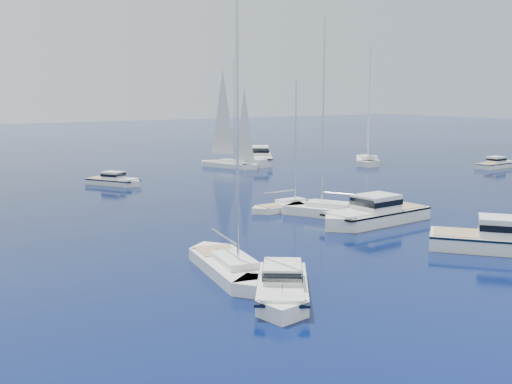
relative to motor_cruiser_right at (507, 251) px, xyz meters
The scene contains 12 objects.
ground 11.09m from the motor_cruiser_right, 147.72° to the right, with size 400.00×400.00×0.00m, color navy.
motor_cruiser_right is the anchor object (origin of this frame).
motor_cruiser_left 17.84m from the motor_cruiser_right, behind, with size 2.58×8.42×2.21m, color white, non-canonical shape.
motor_cruiser_centre 11.37m from the motor_cruiser_right, 94.47° to the left, with size 3.41×11.13×2.92m, color white, non-canonical shape.
motor_cruiser_far_r 48.82m from the motor_cruiser_right, 35.20° to the left, with size 2.35×7.67×2.01m, color white, non-canonical shape.
motor_cruiser_distant 53.40m from the motor_cruiser_right, 73.21° to the left, with size 3.80×12.42×3.26m, color white, non-canonical shape.
motor_cruiser_horizon 43.98m from the motor_cruiser_right, 103.47° to the left, with size 2.26×7.40×1.94m, color silver, non-canonical shape.
sailboat_fore 18.70m from the motor_cruiser_right, 161.19° to the left, with size 2.84×10.92×16.05m, color white, non-canonical shape.
sailboat_mid_r 15.39m from the motor_cruiser_right, 95.87° to the left, with size 3.02×11.63×17.10m, color white, non-canonical shape.
sailboat_centre 20.04m from the motor_cruiser_right, 98.91° to the left, with size 2.11×8.12×11.94m, color white, non-canonical shape.
sailboat_sails_r 50.43m from the motor_cruiser_right, 79.47° to the left, with size 2.73×10.48×15.41m, color white, non-canonical shape.
sailboat_sails_far 51.20m from the motor_cruiser_right, 55.68° to the left, with size 3.10×11.93×17.54m, color silver, non-canonical shape.
Camera 1 is at (-26.53, -17.10, 10.31)m, focal length 43.07 mm.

